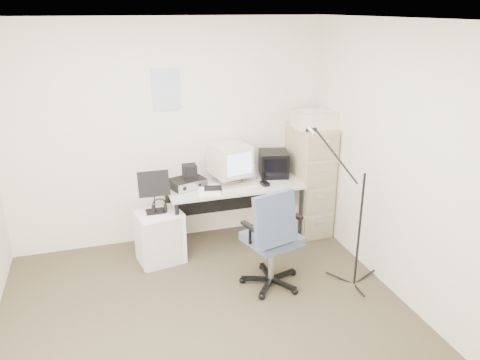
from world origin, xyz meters
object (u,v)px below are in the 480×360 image
object	(u,v)px
filing_cabinet	(309,180)
office_chair	(272,237)
side_cart	(160,237)
desk	(234,213)

from	to	relation	value
filing_cabinet	office_chair	xyz separation A→B (m)	(-0.86, -1.01, -0.12)
filing_cabinet	side_cart	bearing A→B (deg)	-173.00
filing_cabinet	office_chair	world-z (taller)	filing_cabinet
desk	side_cart	xyz separation A→B (m)	(-0.88, -0.19, -0.08)
office_chair	side_cart	size ratio (longest dim) A/B	1.85
filing_cabinet	desk	bearing A→B (deg)	-178.19
desk	side_cart	world-z (taller)	desk
filing_cabinet	desk	world-z (taller)	filing_cabinet
filing_cabinet	side_cart	xyz separation A→B (m)	(-1.83, -0.22, -0.37)
filing_cabinet	office_chair	distance (m)	1.33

